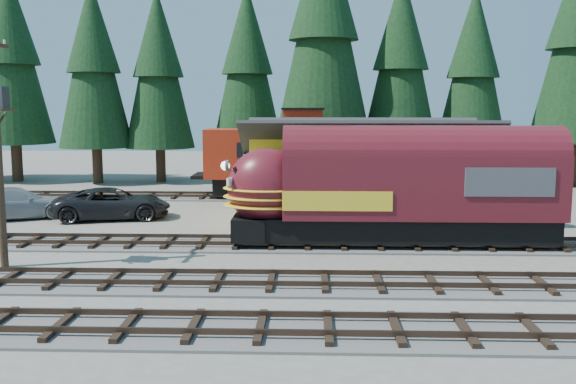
{
  "coord_description": "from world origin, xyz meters",
  "views": [
    {
      "loc": [
        -2.89,
        -22.89,
        6.0
      ],
      "look_at": [
        -3.84,
        4.0,
        2.33
      ],
      "focal_mm": 40.0,
      "sensor_mm": 36.0,
      "label": 1
    }
  ],
  "objects_px": {
    "pickup_truck_a": "(113,203)",
    "pickup_truck_b": "(16,203)",
    "caboose": "(288,157)",
    "locomotive": "(385,193)",
    "depot": "(366,163)"
  },
  "relations": [
    {
      "from": "pickup_truck_b",
      "to": "pickup_truck_a",
      "type": "bearing_deg",
      "value": -115.35
    },
    {
      "from": "depot",
      "to": "pickup_truck_b",
      "type": "xyz_separation_m",
      "value": [
        -18.47,
        -0.43,
        -2.13
      ]
    },
    {
      "from": "caboose",
      "to": "pickup_truck_a",
      "type": "xyz_separation_m",
      "value": [
        -8.97,
        -7.81,
        -1.82
      ]
    },
    {
      "from": "depot",
      "to": "pickup_truck_b",
      "type": "bearing_deg",
      "value": -178.67
    },
    {
      "from": "pickup_truck_a",
      "to": "pickup_truck_b",
      "type": "bearing_deg",
      "value": 78.5
    },
    {
      "from": "pickup_truck_a",
      "to": "pickup_truck_b",
      "type": "height_order",
      "value": "pickup_truck_b"
    },
    {
      "from": "locomotive",
      "to": "pickup_truck_a",
      "type": "relative_size",
      "value": 2.38
    },
    {
      "from": "pickup_truck_a",
      "to": "caboose",
      "type": "bearing_deg",
      "value": -61.74
    },
    {
      "from": "caboose",
      "to": "pickup_truck_a",
      "type": "bearing_deg",
      "value": -138.95
    },
    {
      "from": "pickup_truck_a",
      "to": "locomotive",
      "type": "bearing_deg",
      "value": -127.27
    },
    {
      "from": "locomotive",
      "to": "pickup_truck_b",
      "type": "xyz_separation_m",
      "value": [
        -18.74,
        6.07,
        -1.46
      ]
    },
    {
      "from": "depot",
      "to": "caboose",
      "type": "height_order",
      "value": "caboose"
    },
    {
      "from": "depot",
      "to": "locomotive",
      "type": "bearing_deg",
      "value": -87.67
    },
    {
      "from": "locomotive",
      "to": "pickup_truck_a",
      "type": "distance_m",
      "value": 15.0
    },
    {
      "from": "depot",
      "to": "pickup_truck_a",
      "type": "relative_size",
      "value": 2.14
    }
  ]
}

